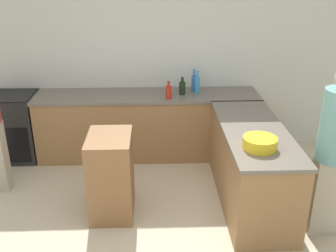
{
  "coord_description": "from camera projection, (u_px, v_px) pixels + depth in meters",
  "views": [
    {
      "loc": [
        0.1,
        -2.91,
        2.59
      ],
      "look_at": [
        0.24,
        0.95,
        0.95
      ],
      "focal_mm": 42.0,
      "sensor_mm": 36.0,
      "label": 1
    }
  ],
  "objects": [
    {
      "name": "counter_back",
      "position": [
        148.0,
        125.0,
        5.51
      ],
      "size": [
        3.04,
        0.67,
        0.9
      ],
      "color": "olive",
      "rests_on": "ground_plane"
    },
    {
      "name": "mixing_bowl",
      "position": [
        260.0,
        143.0,
        3.79
      ],
      "size": [
        0.33,
        0.33,
        0.11
      ],
      "color": "yellow",
      "rests_on": "counter_peninsula"
    },
    {
      "name": "wine_bottle_dark",
      "position": [
        182.0,
        88.0,
        5.3
      ],
      "size": [
        0.09,
        0.09,
        0.24
      ],
      "color": "black",
      "rests_on": "counter_back"
    },
    {
      "name": "hot_sauce_bottle",
      "position": [
        169.0,
        92.0,
        5.14
      ],
      "size": [
        0.08,
        0.08,
        0.24
      ],
      "color": "red",
      "rests_on": "counter_back"
    },
    {
      "name": "range_oven",
      "position": [
        16.0,
        126.0,
        5.45
      ],
      "size": [
        0.6,
        0.65,
        0.92
      ],
      "color": "black",
      "rests_on": "ground_plane"
    },
    {
      "name": "vinegar_bottle_clear",
      "position": [
        170.0,
        88.0,
        5.34
      ],
      "size": [
        0.07,
        0.07,
        0.18
      ],
      "color": "silver",
      "rests_on": "counter_back"
    },
    {
      "name": "counter_peninsula",
      "position": [
        251.0,
        165.0,
        4.43
      ],
      "size": [
        0.69,
        1.84,
        0.9
      ],
      "color": "olive",
      "rests_on": "ground_plane"
    },
    {
      "name": "island_table",
      "position": [
        111.0,
        175.0,
        4.21
      ],
      "size": [
        0.45,
        0.61,
        0.92
      ],
      "color": "brown",
      "rests_on": "ground_plane"
    },
    {
      "name": "wall_back",
      "position": [
        147.0,
        56.0,
        5.48
      ],
      "size": [
        8.0,
        0.06,
        2.7
      ],
      "color": "silver",
      "rests_on": "ground_plane"
    },
    {
      "name": "dish_soap_bottle",
      "position": [
        197.0,
        84.0,
        5.33
      ],
      "size": [
        0.07,
        0.07,
        0.32
      ],
      "color": "#338CBF",
      "rests_on": "counter_back"
    },
    {
      "name": "water_bottle_blue",
      "position": [
        194.0,
        82.0,
        5.42
      ],
      "size": [
        0.07,
        0.07,
        0.31
      ],
      "color": "#386BB7",
      "rests_on": "counter_back"
    },
    {
      "name": "person_at_peninsula",
      "position": [
        333.0,
        149.0,
        3.71
      ],
      "size": [
        0.32,
        0.32,
        1.73
      ],
      "color": "#ADA38E",
      "rests_on": "ground_plane"
    }
  ]
}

